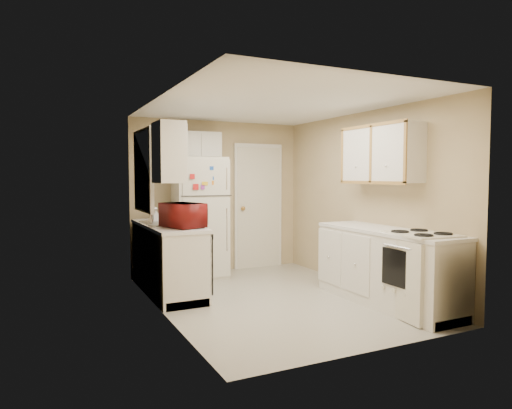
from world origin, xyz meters
name	(u,v)px	position (x,y,z in m)	size (l,w,h in m)	color
floor	(273,298)	(0.00, 0.00, 0.00)	(3.80, 3.80, 0.00)	#BAB6A8
ceiling	(274,105)	(0.00, 0.00, 2.40)	(3.80, 3.80, 0.00)	white
wall_left	(161,206)	(-1.40, 0.00, 1.20)	(3.80, 3.80, 0.00)	tan
wall_right	(364,200)	(1.40, 0.00, 1.20)	(3.80, 3.80, 0.00)	tan
wall_back	(218,196)	(0.00, 1.90, 1.20)	(2.80, 2.80, 0.00)	tan
wall_front	(377,215)	(0.00, -1.90, 1.20)	(2.80, 2.80, 0.00)	tan
left_counter	(168,258)	(-1.10, 0.90, 0.45)	(0.60, 1.80, 0.90)	silver
dishwasher	(204,261)	(-0.81, 0.30, 0.49)	(0.03, 0.58, 0.72)	black
sink	(164,226)	(-1.10, 1.05, 0.86)	(0.54, 0.74, 0.16)	gray
microwave	(183,215)	(-1.02, 0.43, 1.05)	(0.30, 0.54, 0.36)	maroon
soap_bottle	(156,214)	(-1.15, 1.32, 1.00)	(0.08, 0.08, 0.17)	silver
window_blinds	(144,171)	(-1.36, 1.05, 1.60)	(0.10, 0.98, 1.08)	silver
upper_cabinet_left	(169,153)	(-1.25, 0.22, 1.80)	(0.30, 0.45, 0.70)	silver
refrigerator	(199,217)	(-0.43, 1.61, 0.90)	(0.74, 0.72, 1.81)	beige
cabinet_over_fridge	(197,145)	(-0.40, 1.75, 2.00)	(0.70, 0.30, 0.40)	silver
interior_door	(258,206)	(0.70, 1.86, 1.02)	(0.86, 0.06, 2.08)	beige
right_counter	(386,267)	(1.10, -0.80, 0.45)	(0.60, 2.00, 0.90)	silver
stove	(420,277)	(1.09, -1.34, 0.43)	(0.58, 0.71, 0.86)	beige
upper_cabinet_right	(381,154)	(1.25, -0.50, 1.80)	(0.30, 1.20, 0.70)	silver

